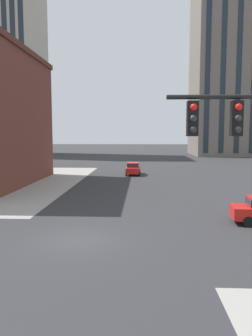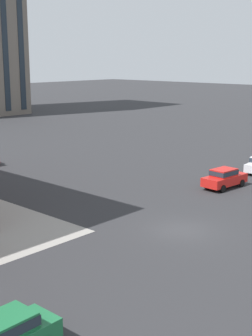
# 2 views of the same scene
# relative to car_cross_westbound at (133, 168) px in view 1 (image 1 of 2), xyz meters

# --- Properties ---
(ground_plane) EXTENTS (320.00, 320.00, 0.00)m
(ground_plane) POSITION_rel_car_cross_westbound_xyz_m (-2.09, -27.44, -0.92)
(ground_plane) COLOR #2D2D30
(car_cross_westbound) EXTENTS (1.96, 4.43, 1.68)m
(car_cross_westbound) POSITION_rel_car_cross_westbound_xyz_m (0.00, 0.00, 0.00)
(car_cross_westbound) COLOR red
(car_cross_westbound) RESTS_ON ground
(residential_tower_skyline_right) EXTENTS (18.32, 18.77, 50.48)m
(residential_tower_skyline_right) POSITION_rel_car_cross_westbound_xyz_m (23.60, 43.89, 24.34)
(residential_tower_skyline_right) COLOR #70665B
(residential_tower_skyline_right) RESTS_ON ground
(residential_tower_skyline_left) EXTENTS (15.92, 18.58, 51.88)m
(residential_tower_skyline_left) POSITION_rel_car_cross_westbound_xyz_m (-33.68, 41.26, 25.04)
(residential_tower_skyline_left) COLOR #B2A899
(residential_tower_skyline_left) RESTS_ON ground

